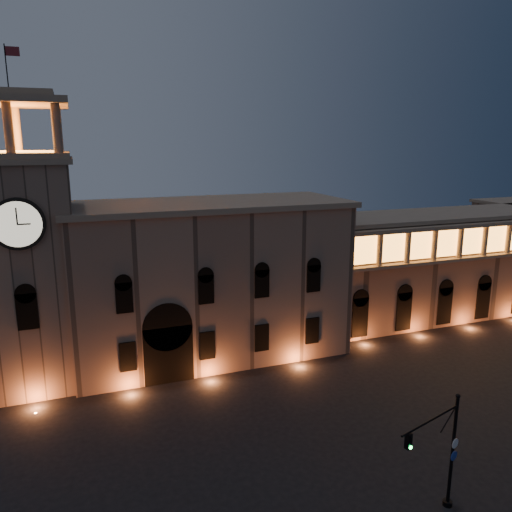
# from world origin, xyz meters

# --- Properties ---
(ground) EXTENTS (160.00, 160.00, 0.00)m
(ground) POSITION_xyz_m (0.00, 0.00, 0.00)
(ground) COLOR black
(ground) RESTS_ON ground
(government_building) EXTENTS (30.80, 12.80, 17.60)m
(government_building) POSITION_xyz_m (-2.08, 21.93, 8.77)
(government_building) COLOR #7E6352
(government_building) RESTS_ON ground
(clock_tower) EXTENTS (9.80, 9.80, 32.40)m
(clock_tower) POSITION_xyz_m (-20.50, 20.98, 12.50)
(clock_tower) COLOR #7E6352
(clock_tower) RESTS_ON ground
(colonnade_wing) EXTENTS (40.60, 11.50, 14.50)m
(colonnade_wing) POSITION_xyz_m (32.00, 23.92, 7.33)
(colonnade_wing) COLOR #795E4D
(colonnade_wing) RESTS_ON ground
(traffic_light) EXTENTS (5.80, 2.04, 8.25)m
(traffic_light) POSITION_xyz_m (5.30, -8.32, 4.33)
(traffic_light) COLOR black
(traffic_light) RESTS_ON ground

